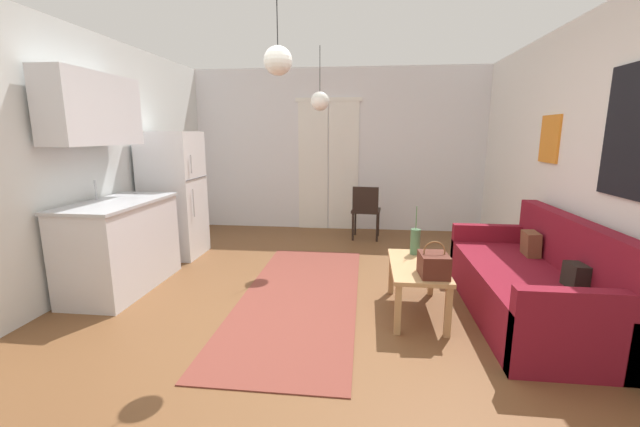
% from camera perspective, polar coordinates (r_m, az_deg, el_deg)
% --- Properties ---
extents(ground_plane, '(5.30, 7.53, 0.10)m').
position_cam_1_polar(ground_plane, '(3.51, -2.04, -16.24)').
color(ground_plane, brown).
extents(wall_back, '(4.90, 0.13, 2.61)m').
position_cam_1_polar(wall_back, '(6.61, 2.44, 8.99)').
color(wall_back, silver).
rests_on(wall_back, ground_plane).
extents(wall_right, '(0.12, 7.13, 2.61)m').
position_cam_1_polar(wall_right, '(3.64, 38.68, 4.69)').
color(wall_right, white).
rests_on(wall_right, ground_plane).
extents(wall_left, '(0.12, 7.13, 2.61)m').
position_cam_1_polar(wall_left, '(4.22, -36.64, 5.49)').
color(wall_left, silver).
rests_on(wall_left, ground_plane).
extents(area_rug, '(1.12, 2.98, 0.01)m').
position_cam_1_polar(area_rug, '(3.99, -2.91, -11.79)').
color(area_rug, brown).
rests_on(area_rug, ground_plane).
extents(couch, '(0.85, 1.92, 0.89)m').
position_cam_1_polar(couch, '(3.93, 28.46, -9.24)').
color(couch, maroon).
rests_on(couch, ground_plane).
extents(coffee_table, '(0.47, 0.92, 0.45)m').
position_cam_1_polar(coffee_table, '(3.63, 13.83, -8.11)').
color(coffee_table, tan).
rests_on(coffee_table, ground_plane).
extents(bamboo_vase, '(0.09, 0.09, 0.46)m').
position_cam_1_polar(bamboo_vase, '(3.87, 13.56, -3.95)').
color(bamboo_vase, '#47704C').
rests_on(bamboo_vase, coffee_table).
extents(handbag, '(0.23, 0.28, 0.29)m').
position_cam_1_polar(handbag, '(3.34, 16.05, -7.06)').
color(handbag, '#512319').
rests_on(handbag, coffee_table).
extents(refrigerator, '(0.67, 0.64, 1.61)m').
position_cam_1_polar(refrigerator, '(5.44, -20.32, 2.53)').
color(refrigerator, white).
rests_on(refrigerator, ground_plane).
extents(kitchen_counter, '(0.65, 1.29, 2.14)m').
position_cam_1_polar(kitchen_counter, '(4.49, -27.51, 0.19)').
color(kitchen_counter, silver).
rests_on(kitchen_counter, ground_plane).
extents(accent_chair, '(0.45, 0.43, 0.82)m').
position_cam_1_polar(accent_chair, '(5.98, 6.62, 0.67)').
color(accent_chair, black).
rests_on(accent_chair, ground_plane).
extents(pendant_lamp_near, '(0.22, 0.22, 0.60)m').
position_cam_1_polar(pendant_lamp_near, '(3.21, -6.08, 21.04)').
color(pendant_lamp_near, black).
extents(pendant_lamp_far, '(0.23, 0.23, 0.76)m').
position_cam_1_polar(pendant_lamp_far, '(5.03, -0.01, 15.88)').
color(pendant_lamp_far, black).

